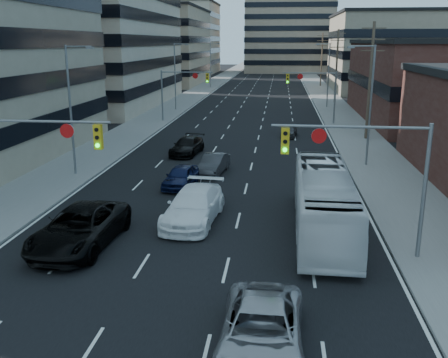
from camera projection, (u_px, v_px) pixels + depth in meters
name	position (u px, v px, depth m)	size (l,w,h in m)	color
ground	(147.00, 353.00, 15.26)	(400.00, 400.00, 0.00)	black
road_surface	(267.00, 76.00, 139.78)	(18.00, 300.00, 0.02)	black
sidewalk_left	(226.00, 75.00, 141.00)	(5.00, 300.00, 0.15)	slate
sidewalk_right	(309.00, 76.00, 138.53)	(5.00, 300.00, 0.15)	slate
office_left_mid	(68.00, 7.00, 71.91)	(26.00, 34.00, 28.00)	#ADA089
office_left_far	(157.00, 47.00, 111.50)	(20.00, 30.00, 16.00)	gray
office_right_far	(393.00, 54.00, 95.00)	(22.00, 28.00, 14.00)	gray
bg_block_left	(176.00, 39.00, 149.72)	(24.00, 24.00, 20.00)	#ADA089
bg_block_right	(386.00, 54.00, 134.75)	(22.00, 22.00, 12.00)	gray
signal_near_left	(28.00, 153.00, 22.57)	(6.59, 0.33, 6.00)	slate
signal_near_right	(365.00, 162.00, 20.96)	(6.59, 0.33, 6.00)	slate
signal_far_left	(181.00, 85.00, 58.04)	(6.09, 0.33, 6.00)	slate
signal_far_right	(315.00, 87.00, 56.39)	(6.09, 0.33, 6.00)	slate
utility_pole_block	(370.00, 79.00, 46.89)	(2.20, 0.28, 11.00)	#4C3D2D
utility_pole_midblock	(337.00, 65.00, 75.63)	(2.20, 0.28, 11.00)	#4C3D2D
utility_pole_distant	(322.00, 59.00, 104.37)	(2.20, 0.28, 11.00)	#4C3D2D
streetlight_left_near	(72.00, 104.00, 34.18)	(2.03, 0.22, 9.00)	slate
streetlight_left_mid	(176.00, 73.00, 67.71)	(2.03, 0.22, 9.00)	slate
streetlight_left_far	(211.00, 63.00, 101.24)	(2.03, 0.22, 9.00)	slate
streetlight_right_near	(369.00, 100.00, 36.75)	(2.03, 0.22, 9.00)	slate
streetlight_right_far	(327.00, 72.00, 70.28)	(2.03, 0.22, 9.00)	slate
black_pickup	(80.00, 228.00, 23.02)	(3.00, 6.51, 1.81)	black
white_van	(194.00, 206.00, 26.19)	(2.47, 6.07, 1.76)	white
silver_suv	(262.00, 331.00, 15.09)	(2.54, 5.51, 1.53)	#A3A2A7
transit_bus	(324.00, 202.00, 24.58)	(2.64, 11.28, 3.14)	silver
sedan_blue	(181.00, 176.00, 32.60)	(1.66, 4.12, 1.40)	#0D1334
sedan_grey_center	(214.00, 164.00, 35.91)	(1.47, 4.22, 1.39)	#313133
sedan_black_far	(187.00, 146.00, 41.96)	(2.01, 4.95, 1.44)	black
sedan_grey_right	(289.00, 131.00, 49.79)	(1.44, 3.57, 1.22)	#37373A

